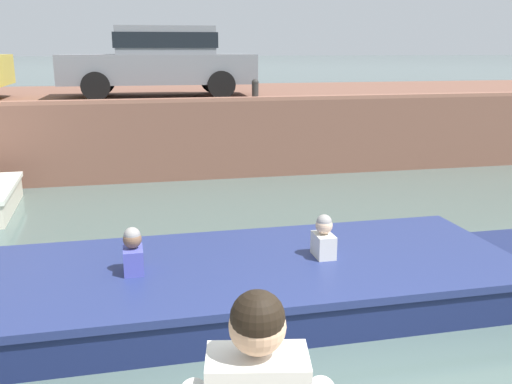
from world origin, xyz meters
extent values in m
plane|color=#4C605B|center=(0.00, 4.67, 0.00)|extent=(400.00, 400.00, 0.00)
cube|color=brown|center=(0.00, 12.35, 0.81)|extent=(60.00, 6.00, 1.63)
cube|color=#925F4C|center=(0.00, 9.47, 1.67)|extent=(60.00, 0.24, 0.08)
cube|color=navy|center=(-0.64, 3.33, 0.19)|extent=(5.92, 2.31, 0.37)
cube|color=navy|center=(-0.64, 3.33, 0.41)|extent=(5.98, 2.37, 0.08)
cube|color=brown|center=(-1.08, 3.32, 0.31)|extent=(0.26, 2.03, 0.06)
cube|color=silver|center=(0.25, 3.33, 0.49)|extent=(0.20, 0.32, 0.44)
sphere|color=beige|center=(0.25, 3.33, 0.81)|extent=(0.19, 0.19, 0.19)
sphere|color=gray|center=(0.25, 3.33, 0.85)|extent=(0.17, 0.17, 0.17)
cube|color=#4C51B2|center=(-1.82, 3.31, 0.49)|extent=(0.20, 0.32, 0.44)
sphere|color=brown|center=(-1.82, 3.31, 0.81)|extent=(0.19, 0.19, 0.19)
sphere|color=gray|center=(-1.82, 3.31, 0.85)|extent=(0.17, 0.17, 0.17)
cube|color=slate|center=(-1.11, 10.98, 2.25)|extent=(4.33, 1.82, 0.64)
cube|color=slate|center=(-0.94, 10.98, 2.87)|extent=(2.18, 1.55, 0.60)
cube|color=black|center=(-0.94, 10.98, 2.87)|extent=(2.27, 1.58, 0.33)
cylinder|color=black|center=(-2.46, 10.17, 1.93)|extent=(0.61, 0.20, 0.60)
cylinder|color=black|center=(-2.40, 11.89, 1.93)|extent=(0.61, 0.20, 0.60)
cylinder|color=black|center=(0.19, 10.08, 1.93)|extent=(0.61, 0.20, 0.60)
cylinder|color=black|center=(0.24, 11.80, 1.93)|extent=(0.61, 0.20, 0.60)
cylinder|color=#2D2B28|center=(0.83, 9.60, 1.80)|extent=(0.14, 0.14, 0.35)
sphere|color=#2D2B28|center=(0.83, 9.60, 2.00)|extent=(0.15, 0.15, 0.15)
sphere|color=tan|center=(-1.37, -0.61, 1.78)|extent=(0.20, 0.20, 0.20)
sphere|color=black|center=(-1.37, -0.62, 1.82)|extent=(0.19, 0.19, 0.19)
camera|label=1|loc=(-1.75, -2.35, 2.71)|focal=40.00mm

